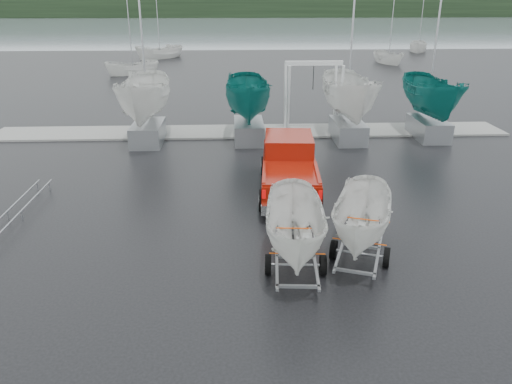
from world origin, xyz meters
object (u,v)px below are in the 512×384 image
(trailer_parked, at_px, (367,177))
(boat_hoist, at_px, (313,87))
(trailer_hitched, at_px, (298,182))
(pickup_truck, at_px, (289,164))

(trailer_parked, distance_m, boat_hoist, 15.45)
(trailer_parked, height_order, boat_hoist, trailer_parked)
(trailer_hitched, bearing_deg, pickup_truck, 90.00)
(trailer_hitched, height_order, boat_hoist, trailer_hitched)
(trailer_parked, bearing_deg, pickup_truck, 124.32)
(trailer_hitched, distance_m, trailer_parked, 2.17)
(trailer_hitched, xyz_separation_m, trailer_parked, (2.09, 0.58, -0.09))
(pickup_truck, relative_size, trailer_hitched, 1.26)
(boat_hoist, bearing_deg, trailer_parked, -92.92)
(pickup_truck, distance_m, boat_hoist, 9.74)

